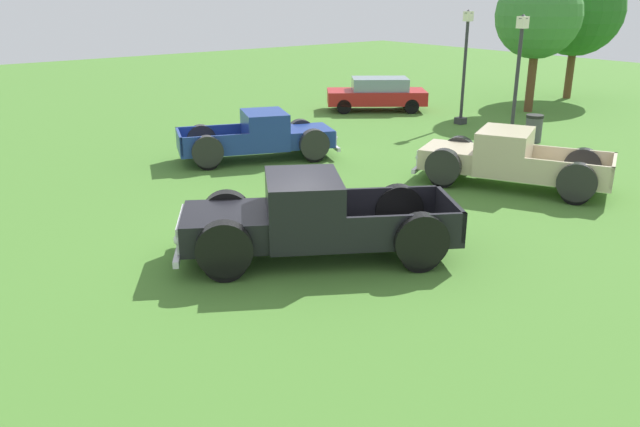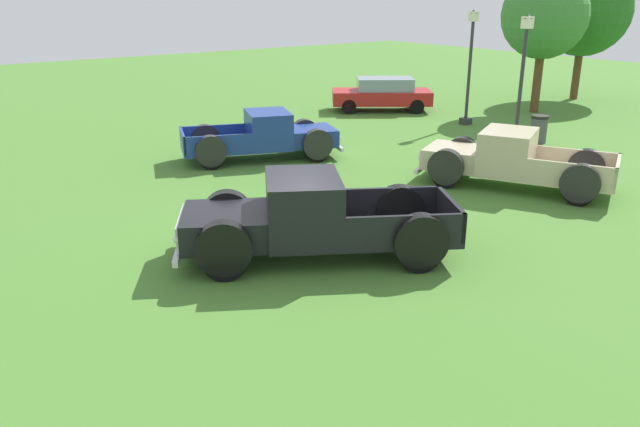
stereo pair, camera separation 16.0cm
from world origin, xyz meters
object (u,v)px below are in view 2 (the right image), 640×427
(sedan_distant_b, at_px, (382,94))
(trash_can, at_px, (539,129))
(pickup_truck_behind_right, at_px, (270,136))
(lamp_post_far, at_px, (521,82))
(pickup_truck_foreground, at_px, (300,220))
(oak_tree_east, at_px, (585,10))
(pickup_truck_behind_left, at_px, (504,160))
(oak_tree_west, at_px, (545,16))
(lamp_post_near, at_px, (470,66))

(sedan_distant_b, height_order, trash_can, sedan_distant_b)
(pickup_truck_behind_right, height_order, lamp_post_far, lamp_post_far)
(pickup_truck_foreground, relative_size, lamp_post_far, 1.30)
(trash_can, relative_size, oak_tree_east, 0.15)
(sedan_distant_b, xyz_separation_m, trash_can, (7.82, 0.14, -0.26))
(lamp_post_far, height_order, trash_can, lamp_post_far)
(pickup_truck_behind_left, distance_m, oak_tree_east, 16.62)
(pickup_truck_behind_left, bearing_deg, pickup_truck_behind_right, -151.69)
(oak_tree_west, bearing_deg, pickup_truck_behind_left, -58.77)
(lamp_post_near, distance_m, lamp_post_far, 4.42)
(oak_tree_east, bearing_deg, trash_can, -64.12)
(trash_can, bearing_deg, sedan_distant_b, -178.94)
(lamp_post_near, xyz_separation_m, trash_can, (3.63, -0.48, -1.78))
(pickup_truck_foreground, relative_size, lamp_post_near, 1.30)
(trash_can, xyz_separation_m, oak_tree_west, (-3.59, 4.88, 3.51))
(pickup_truck_behind_right, distance_m, lamp_post_far, 8.14)
(oak_tree_west, bearing_deg, oak_tree_east, 102.32)
(sedan_distant_b, xyz_separation_m, lamp_post_far, (8.07, -1.48, 1.51))
(pickup_truck_behind_right, distance_m, sedan_distant_b, 9.33)
(pickup_truck_foreground, xyz_separation_m, oak_tree_east, (-7.76, 21.78, 3.31))
(oak_tree_east, bearing_deg, pickup_truck_behind_right, -87.32)
(pickup_truck_behind_right, relative_size, trash_can, 5.40)
(oak_tree_east, height_order, oak_tree_west, oak_tree_east)
(pickup_truck_foreground, height_order, lamp_post_near, lamp_post_near)
(pickup_truck_foreground, height_order, pickup_truck_behind_right, pickup_truck_foreground)
(pickup_truck_foreground, distance_m, trash_can, 12.72)
(oak_tree_west, bearing_deg, lamp_post_near, -90.47)
(lamp_post_far, xyz_separation_m, oak_tree_west, (-3.85, 6.51, 1.74))
(pickup_truck_behind_right, distance_m, oak_tree_west, 13.82)
(pickup_truck_foreground, xyz_separation_m, trash_can, (-3.16, 12.31, -0.31))
(pickup_truck_behind_right, height_order, oak_tree_west, oak_tree_west)
(pickup_truck_behind_left, bearing_deg, oak_tree_west, 121.23)
(oak_tree_east, bearing_deg, lamp_post_far, -66.38)
(pickup_truck_behind_left, distance_m, pickup_truck_behind_right, 7.10)
(sedan_distant_b, bearing_deg, trash_can, 1.06)
(lamp_post_far, bearing_deg, pickup_truck_behind_right, -120.09)
(pickup_truck_foreground, height_order, oak_tree_east, oak_tree_east)
(pickup_truck_foreground, distance_m, pickup_truck_behind_right, 7.88)
(lamp_post_near, relative_size, lamp_post_far, 1.00)
(lamp_post_far, distance_m, trash_can, 2.42)
(oak_tree_east, relative_size, oak_tree_west, 1.08)
(sedan_distant_b, xyz_separation_m, lamp_post_near, (4.19, 0.63, 1.52))
(lamp_post_near, xyz_separation_m, oak_tree_west, (0.04, 4.40, 1.73))
(oak_tree_east, bearing_deg, pickup_truck_behind_left, -64.14)
(pickup_truck_behind_left, height_order, oak_tree_west, oak_tree_west)
(sedan_distant_b, xyz_separation_m, oak_tree_east, (3.22, 9.62, 3.36))
(pickup_truck_behind_left, bearing_deg, trash_can, 115.82)
(pickup_truck_foreground, height_order, oak_tree_west, oak_tree_west)
(pickup_truck_behind_left, height_order, lamp_post_near, lamp_post_near)
(pickup_truck_foreground, distance_m, oak_tree_east, 23.36)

